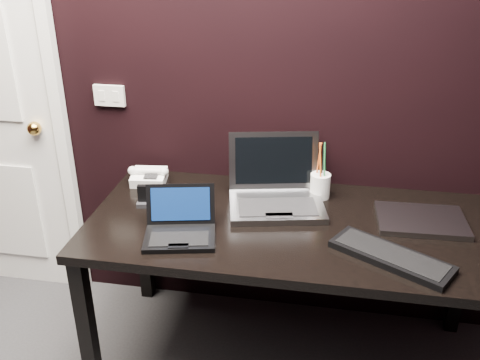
% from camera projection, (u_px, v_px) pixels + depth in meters
% --- Properties ---
extents(wall_back, '(4.00, 0.00, 4.00)m').
position_uv_depth(wall_back, '(238.00, 63.00, 2.37)').
color(wall_back, black).
rests_on(wall_back, ground).
extents(wall_switch, '(0.15, 0.02, 0.10)m').
position_uv_depth(wall_switch, '(109.00, 96.00, 2.53)').
color(wall_switch, silver).
rests_on(wall_switch, wall_back).
extents(desk, '(1.70, 0.80, 0.74)m').
position_uv_depth(desk, '(292.00, 239.00, 2.25)').
color(desk, black).
rests_on(desk, ground).
extents(netbook, '(0.32, 0.30, 0.18)m').
position_uv_depth(netbook, '(180.00, 228.00, 2.10)').
color(netbook, black).
rests_on(netbook, desk).
extents(silver_laptop, '(0.47, 0.44, 0.28)m').
position_uv_depth(silver_laptop, '(276.00, 193.00, 2.34)').
color(silver_laptop, gray).
rests_on(silver_laptop, desk).
extents(ext_keyboard, '(0.46, 0.36, 0.03)m').
position_uv_depth(ext_keyboard, '(391.00, 256.00, 1.96)').
color(ext_keyboard, black).
rests_on(ext_keyboard, desk).
extents(closed_laptop, '(0.37, 0.27, 0.02)m').
position_uv_depth(closed_laptop, '(421.00, 220.00, 2.20)').
color(closed_laptop, gray).
rests_on(closed_laptop, desk).
extents(desk_phone, '(0.20, 0.16, 0.09)m').
position_uv_depth(desk_phone, '(149.00, 176.00, 2.53)').
color(desk_phone, white).
rests_on(desk_phone, desk).
extents(mobile_phone, '(0.06, 0.05, 0.10)m').
position_uv_depth(mobile_phone, '(143.00, 198.00, 2.33)').
color(mobile_phone, black).
rests_on(mobile_phone, desk).
extents(pen_cup, '(0.09, 0.09, 0.26)m').
position_uv_depth(pen_cup, '(320.00, 185.00, 2.39)').
color(pen_cup, white).
rests_on(pen_cup, desk).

